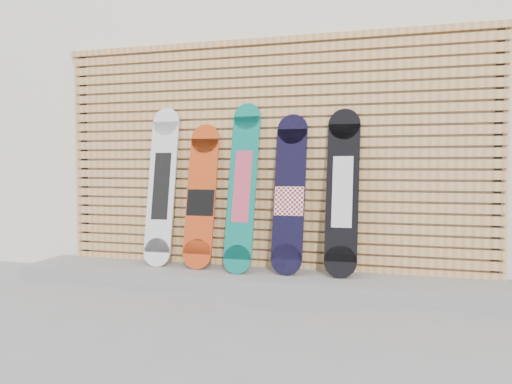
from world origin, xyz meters
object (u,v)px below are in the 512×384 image
(snowboard_2, at_px, (242,186))
(snowboard_4, at_px, (342,192))
(snowboard_3, at_px, (290,194))
(snowboard_1, at_px, (201,197))
(snowboard_0, at_px, (162,186))

(snowboard_2, distance_m, snowboard_4, 0.91)
(snowboard_2, xyz_separation_m, snowboard_3, (0.44, 0.03, -0.07))
(snowboard_2, bearing_deg, snowboard_3, 3.92)
(snowboard_1, distance_m, snowboard_2, 0.44)
(snowboard_3, bearing_deg, snowboard_0, 179.11)
(snowboard_4, bearing_deg, snowboard_0, 179.71)
(snowboard_0, xyz_separation_m, snowboard_2, (0.84, -0.05, 0.01))
(snowboard_1, relative_size, snowboard_3, 0.95)
(snowboard_0, relative_size, snowboard_2, 0.99)
(snowboard_0, relative_size, snowboard_1, 1.12)
(snowboard_0, relative_size, snowboard_4, 1.04)
(snowboard_0, bearing_deg, snowboard_1, -1.02)
(snowboard_0, relative_size, snowboard_3, 1.07)
(snowboard_3, bearing_deg, snowboard_4, 1.34)
(snowboard_0, distance_m, snowboard_1, 0.43)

